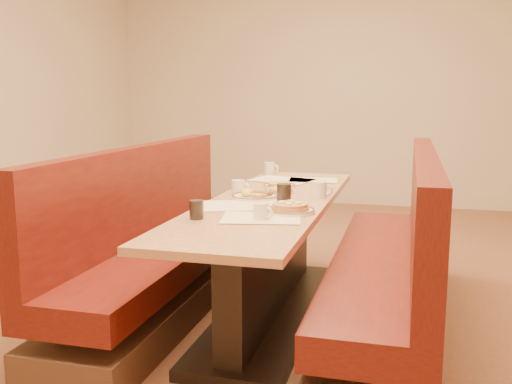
% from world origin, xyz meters
% --- Properties ---
extents(ground, '(8.00, 8.00, 0.00)m').
position_xyz_m(ground, '(0.00, 0.00, 0.00)').
color(ground, '#9E6647').
rests_on(ground, ground).
extents(diner_table, '(0.70, 2.50, 0.75)m').
position_xyz_m(diner_table, '(0.00, 0.00, 0.37)').
color(diner_table, black).
rests_on(diner_table, ground).
extents(booth_left, '(0.55, 2.50, 1.05)m').
position_xyz_m(booth_left, '(-0.73, 0.00, 0.36)').
color(booth_left, '#4C3326').
rests_on(booth_left, ground).
extents(booth_right, '(0.55, 2.50, 1.05)m').
position_xyz_m(booth_right, '(0.73, 0.00, 0.36)').
color(booth_right, '#4C3326').
rests_on(booth_right, ground).
extents(placemat_near_left, '(0.52, 0.46, 0.00)m').
position_xyz_m(placemat_near_left, '(-0.11, -0.25, 0.75)').
color(placemat_near_left, '#FFF0C7').
rests_on(placemat_near_left, diner_table).
extents(placemat_near_right, '(0.45, 0.37, 0.00)m').
position_xyz_m(placemat_near_right, '(0.08, -0.55, 0.75)').
color(placemat_near_right, '#FFF0C7').
rests_on(placemat_near_right, diner_table).
extents(placemat_far_left, '(0.51, 0.43, 0.00)m').
position_xyz_m(placemat_far_left, '(-0.11, 0.79, 0.75)').
color(placemat_far_left, '#FFF0C7').
rests_on(placemat_far_left, diner_table).
extents(placemat_far_right, '(0.38, 0.30, 0.00)m').
position_xyz_m(placemat_far_right, '(0.12, 0.84, 0.75)').
color(placemat_far_right, '#FFF0C7').
rests_on(placemat_far_right, diner_table).
extents(pancake_plate, '(0.27, 0.27, 0.06)m').
position_xyz_m(pancake_plate, '(0.20, -0.37, 0.77)').
color(pancake_plate, white).
rests_on(pancake_plate, diner_table).
extents(eggs_plate, '(0.29, 0.29, 0.06)m').
position_xyz_m(eggs_plate, '(-0.10, -0.00, 0.77)').
color(eggs_plate, white).
rests_on(eggs_plate, diner_table).
extents(extra_plate_mid, '(0.19, 0.19, 0.04)m').
position_xyz_m(extra_plate_mid, '(-0.01, 0.25, 0.76)').
color(extra_plate_mid, white).
rests_on(extra_plate_mid, diner_table).
extents(extra_plate_far, '(0.22, 0.22, 0.05)m').
position_xyz_m(extra_plate_far, '(-0.05, 0.46, 0.77)').
color(extra_plate_far, white).
rests_on(extra_plate_far, diner_table).
extents(coffee_mug_a, '(0.11, 0.08, 0.08)m').
position_xyz_m(coffee_mug_a, '(0.09, -0.58, 0.79)').
color(coffee_mug_a, white).
rests_on(coffee_mug_a, diner_table).
extents(coffee_mug_b, '(0.12, 0.09, 0.09)m').
position_xyz_m(coffee_mug_b, '(-0.23, 0.11, 0.80)').
color(coffee_mug_b, white).
rests_on(coffee_mug_b, diner_table).
extents(coffee_mug_c, '(0.13, 0.09, 0.10)m').
position_xyz_m(coffee_mug_c, '(0.28, 0.12, 0.80)').
color(coffee_mug_c, white).
rests_on(coffee_mug_c, diner_table).
extents(coffee_mug_d, '(0.12, 0.09, 0.09)m').
position_xyz_m(coffee_mug_d, '(-0.28, 1.10, 0.80)').
color(coffee_mug_d, white).
rests_on(coffee_mug_d, diner_table).
extents(soda_tumbler_near, '(0.07, 0.07, 0.10)m').
position_xyz_m(soda_tumbler_near, '(-0.23, -0.65, 0.80)').
color(soda_tumbler_near, black).
rests_on(soda_tumbler_near, diner_table).
extents(soda_tumbler_mid, '(0.08, 0.08, 0.12)m').
position_xyz_m(soda_tumbler_mid, '(0.11, -0.11, 0.81)').
color(soda_tumbler_mid, black).
rests_on(soda_tumbler_mid, diner_table).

